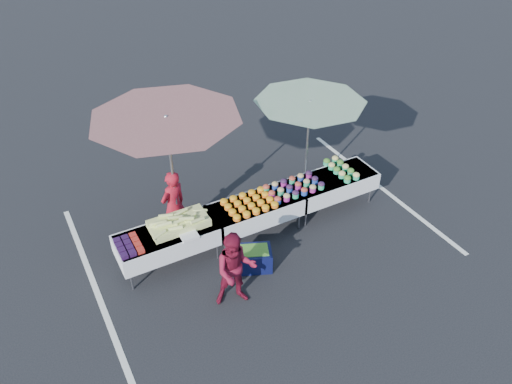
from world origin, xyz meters
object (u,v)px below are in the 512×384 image
table_right (332,183)px  table_left (168,239)px  storage_bin (254,258)px  umbrella_right (310,110)px  customer (236,270)px  table_center (256,209)px  vendor (174,206)px  umbrella_left (167,128)px

table_right → table_left: bearing=180.0°
table_right → storage_bin: 2.47m
umbrella_right → customer: bearing=-143.1°
table_center → table_right: same height
table_left → table_center: bearing=0.0°
table_center → storage_bin: 1.03m
table_right → umbrella_right: 1.62m
customer → storage_bin: size_ratio=1.90×
table_left → umbrella_right: size_ratio=0.69×
storage_bin → table_right: bearing=42.7°
vendor → customer: 2.07m
table_center → table_right: bearing=0.0°
umbrella_left → umbrella_right: umbrella_left is taller
storage_bin → vendor: bearing=144.8°
table_center → umbrella_left: 2.39m
table_center → storage_bin: table_center is taller
customer → umbrella_right: size_ratio=0.53×
vendor → storage_bin: (0.92, -1.49, -0.54)m
table_left → umbrella_left: size_ratio=0.65×
vendor → umbrella_left: size_ratio=0.52×
umbrella_right → umbrella_left: bearing=-179.7°
table_left → vendor: vendor is taller
customer → umbrella_right: 3.61m
customer → umbrella_right: bearing=55.0°
table_center → table_right: 1.80m
table_left → table_right: 3.60m
table_center → umbrella_right: (1.54, 0.62, 1.48)m
umbrella_right → storage_bin: (-2.04, -1.45, -1.85)m
table_left → umbrella_right: (3.34, 0.62, 1.48)m
umbrella_right → table_left: bearing=-169.4°
table_center → umbrella_left: size_ratio=0.65×
table_right → umbrella_left: size_ratio=0.65×
table_left → table_right: size_ratio=1.00×
table_center → vendor: (-1.42, 0.66, 0.17)m
table_center → storage_bin: bearing=-120.9°
umbrella_right → storage_bin: bearing=-144.6°
table_right → storage_bin: table_right is taller
customer → vendor: bearing=115.9°
table_right → customer: 3.25m
table_center → vendor: 1.57m
table_left → table_right: same height
table_center → vendor: bearing=155.0°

